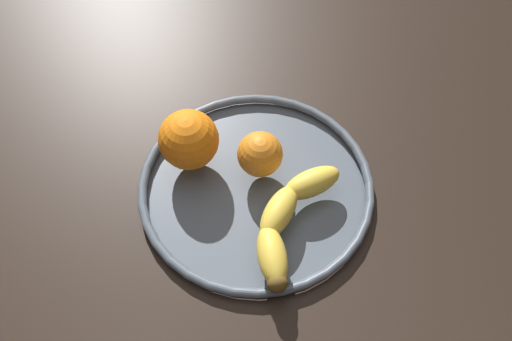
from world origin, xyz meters
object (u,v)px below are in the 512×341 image
object	(u,v)px
banana	(288,218)
orange_front_left	(260,154)
orange_center	(189,140)
fruit_bowl	(256,187)

from	to	relation	value
banana	orange_front_left	world-z (taller)	orange_front_left
orange_front_left	orange_center	size ratio (longest dim) A/B	0.75
fruit_bowl	orange_front_left	xyz separation A→B (cm)	(-2.42, -0.94, 3.89)
orange_front_left	orange_center	bearing A→B (deg)	-67.01
fruit_bowl	orange_center	distance (cm)	10.84
fruit_bowl	orange_center	world-z (taller)	orange_center
banana	orange_center	size ratio (longest dim) A/B	2.50
fruit_bowl	orange_front_left	size ratio (longest dim) A/B	5.20
fruit_bowl	banana	size ratio (longest dim) A/B	1.57
orange_front_left	orange_center	world-z (taller)	orange_center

